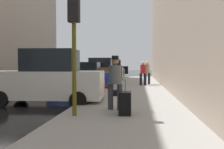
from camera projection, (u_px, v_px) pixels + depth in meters
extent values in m
plane|color=black|center=(0.00, 100.00, 11.47)|extent=(120.00, 120.00, 0.00)
cube|color=gray|center=(130.00, 100.00, 10.84)|extent=(4.00, 40.00, 0.15)
cube|color=silver|center=(46.00, 84.00, 10.22)|extent=(4.67, 2.02, 1.10)
cube|color=black|center=(51.00, 60.00, 10.16)|extent=(2.13, 1.64, 0.90)
cylinder|color=black|center=(21.00, 94.00, 11.25)|extent=(0.65, 0.25, 0.64)
cylinder|color=black|center=(0.00, 99.00, 9.42)|extent=(0.65, 0.25, 0.64)
cylinder|color=black|center=(86.00, 94.00, 11.06)|extent=(0.65, 0.25, 0.64)
cylinder|color=black|center=(78.00, 100.00, 9.22)|extent=(0.65, 0.25, 0.64)
cube|color=navy|center=(82.00, 79.00, 16.54)|extent=(4.22, 1.89, 0.84)
cube|color=black|center=(84.00, 67.00, 16.49)|extent=(1.91, 1.59, 0.70)
cylinder|color=black|center=(65.00, 83.00, 17.60)|extent=(0.64, 0.23, 0.64)
cylinder|color=black|center=(57.00, 85.00, 15.77)|extent=(0.64, 0.23, 0.64)
cylinder|color=black|center=(104.00, 83.00, 17.35)|extent=(0.64, 0.23, 0.64)
cylinder|color=black|center=(100.00, 86.00, 15.52)|extent=(0.64, 0.23, 0.64)
cube|color=brown|center=(99.00, 73.00, 23.66)|extent=(4.60, 1.85, 1.10)
cube|color=black|center=(101.00, 63.00, 23.60)|extent=(2.07, 1.57, 0.90)
cylinder|color=black|center=(85.00, 78.00, 24.76)|extent=(0.64, 0.22, 0.64)
cylinder|color=black|center=(81.00, 79.00, 22.93)|extent=(0.64, 0.22, 0.64)
cylinder|color=black|center=(115.00, 78.00, 24.44)|extent=(0.64, 0.22, 0.64)
cylinder|color=black|center=(113.00, 79.00, 22.61)|extent=(0.64, 0.22, 0.64)
cube|color=#193828|center=(107.00, 72.00, 29.66)|extent=(4.22, 1.89, 0.84)
cube|color=black|center=(108.00, 66.00, 29.61)|extent=(1.91, 1.59, 0.70)
cylinder|color=black|center=(97.00, 75.00, 30.72)|extent=(0.64, 0.23, 0.64)
cylinder|color=black|center=(94.00, 76.00, 28.89)|extent=(0.64, 0.23, 0.64)
cylinder|color=black|center=(119.00, 75.00, 30.47)|extent=(0.64, 0.23, 0.64)
cylinder|color=black|center=(118.00, 76.00, 28.64)|extent=(0.64, 0.23, 0.64)
cube|color=black|center=(112.00, 70.00, 36.03)|extent=(4.66, 2.00, 1.10)
cube|color=black|center=(114.00, 63.00, 35.97)|extent=(2.12, 1.64, 0.90)
cylinder|color=black|center=(103.00, 73.00, 37.07)|extent=(0.65, 0.24, 0.64)
cylinder|color=black|center=(101.00, 74.00, 35.24)|extent=(0.65, 0.24, 0.64)
cylinder|color=black|center=(123.00, 73.00, 36.86)|extent=(0.65, 0.24, 0.64)
cylinder|color=black|center=(122.00, 74.00, 35.03)|extent=(0.65, 0.24, 0.64)
cylinder|color=red|center=(103.00, 87.00, 13.40)|extent=(0.22, 0.22, 0.55)
sphere|color=red|center=(103.00, 81.00, 13.38)|extent=(0.20, 0.20, 0.20)
cylinder|color=red|center=(100.00, 86.00, 13.41)|extent=(0.10, 0.09, 0.09)
cylinder|color=red|center=(106.00, 86.00, 13.38)|extent=(0.10, 0.09, 0.09)
cylinder|color=#514C0F|center=(74.00, 54.00, 7.19)|extent=(0.12, 0.12, 3.60)
cube|color=black|center=(74.00, 6.00, 7.13)|extent=(0.32, 0.24, 0.90)
sphere|color=yellow|center=(75.00, 8.00, 7.26)|extent=(0.14, 0.14, 0.14)
sphere|color=green|center=(75.00, 17.00, 7.28)|extent=(0.14, 0.14, 0.14)
cylinder|color=#333338|center=(120.00, 97.00, 8.16)|extent=(0.21, 0.21, 0.85)
cylinder|color=#333338|center=(111.00, 97.00, 8.25)|extent=(0.21, 0.21, 0.85)
cylinder|color=#4C5156|center=(115.00, 74.00, 8.17)|extent=(0.47, 0.47, 0.62)
sphere|color=#997051|center=(115.00, 61.00, 8.16)|extent=(0.24, 0.24, 0.24)
cylinder|color=black|center=(115.00, 59.00, 8.15)|extent=(0.34, 0.34, 0.02)
cylinder|color=black|center=(115.00, 57.00, 8.15)|extent=(0.23, 0.23, 0.11)
cylinder|color=black|center=(145.00, 79.00, 18.65)|extent=(0.20, 0.20, 0.85)
cylinder|color=black|center=(149.00, 79.00, 18.66)|extent=(0.20, 0.20, 0.85)
cylinder|color=tan|center=(147.00, 69.00, 18.62)|extent=(0.45, 0.45, 0.62)
sphere|color=tan|center=(147.00, 63.00, 18.61)|extent=(0.24, 0.24, 0.24)
cylinder|color=black|center=(145.00, 79.00, 17.67)|extent=(0.19, 0.19, 0.85)
cylinder|color=black|center=(141.00, 79.00, 17.73)|extent=(0.19, 0.19, 0.85)
cylinder|color=#A51E23|center=(143.00, 69.00, 17.67)|extent=(0.43, 0.43, 0.62)
sphere|color=tan|center=(143.00, 63.00, 17.65)|extent=(0.24, 0.24, 0.24)
cube|color=black|center=(125.00, 103.00, 7.41)|extent=(0.36, 0.56, 0.68)
cylinder|color=#333333|center=(125.00, 86.00, 7.39)|extent=(0.02, 0.02, 0.36)
cube|color=black|center=(115.00, 93.00, 11.88)|extent=(0.32, 0.44, 0.28)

